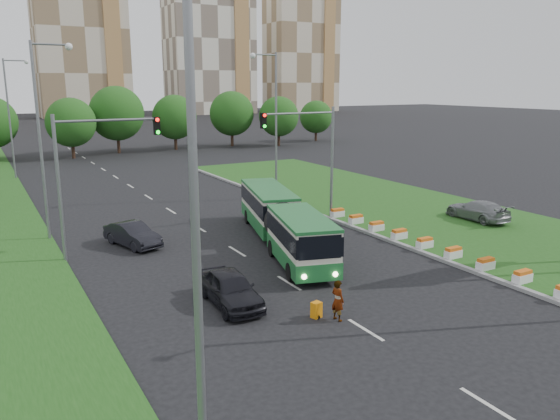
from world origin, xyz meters
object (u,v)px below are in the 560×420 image
traffic_mast_median (313,146)px  shopping_trolley (316,310)px  car_left_far (132,235)px  articulated_bus (279,221)px  car_left_near (230,288)px  car_median (477,210)px  traffic_mast_left (89,163)px  pedestrian (338,300)px

traffic_mast_median → shopping_trolley: (-8.83, -14.04, -5.02)m
traffic_mast_median → car_left_far: 13.59m
articulated_bus → car_left_near: bearing=-116.6°
car_median → shopping_trolley: car_median is taller
car_left_far → car_median: 23.56m
traffic_mast_left → car_left_near: traffic_mast_left is taller
traffic_mast_left → shopping_trolley: size_ratio=11.83×
traffic_mast_median → car_left_far: traffic_mast_median is taller
pedestrian → shopping_trolley: pedestrian is taller
traffic_mast_left → car_left_far: bearing=24.6°
car_median → shopping_trolley: bearing=24.3°
car_left_near → shopping_trolley: bearing=-46.7°
car_left_near → shopping_trolley: size_ratio=6.64×
traffic_mast_median → car_left_near: (-11.38, -11.04, -4.59)m
articulated_bus → shopping_trolley: 10.66m
car_left_far → shopping_trolley: bearing=-91.8°
traffic_mast_median → traffic_mast_left: size_ratio=1.00×
car_left_near → pedestrian: (3.16, -3.64, 0.11)m
articulated_bus → pedestrian: (-3.16, -10.55, -0.65)m
pedestrian → shopping_trolley: bearing=33.6°
traffic_mast_left → car_left_far: traffic_mast_left is taller
traffic_mast_left → car_left_near: (3.77, -10.04, -4.59)m
articulated_bus → car_left_far: bearing=167.2°
car_left_near → car_left_far: 11.21m
shopping_trolley → traffic_mast_median: bearing=44.9°
car_left_far → car_median: (22.76, -6.09, 0.14)m
pedestrian → shopping_trolley: size_ratio=2.58×
traffic_mast_left → car_median: 26.03m
shopping_trolley → car_left_near: bearing=117.4°
articulated_bus → traffic_mast_median: bearing=55.1°
car_left_near → shopping_trolley: car_left_near is taller
traffic_mast_left → car_left_near: 11.66m
car_median → shopping_trolley: size_ratio=7.15×
traffic_mast_median → car_left_far: (-12.78, 0.09, -4.64)m
traffic_mast_median → articulated_bus: size_ratio=0.53×
traffic_mast_left → car_left_near: size_ratio=1.78×
car_left_far → shopping_trolley: size_ratio=6.38×
traffic_mast_median → car_median: (9.98, -6.00, -4.50)m
pedestrian → shopping_trolley: (-0.61, 0.64, -0.54)m
car_left_near → car_median: bearing=16.2°
car_left_far → articulated_bus: bearing=-46.1°
car_left_near → traffic_mast_left: bearing=113.5°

